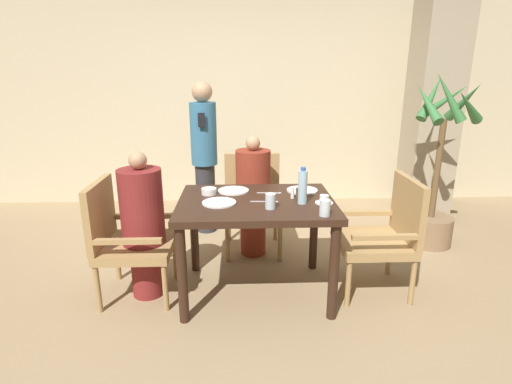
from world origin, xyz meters
TOP-DOWN VIEW (x-y plane):
  - ground_plane at (0.00, 0.00)m, footprint 16.00×16.00m
  - wall_back at (0.00, 2.43)m, footprint 8.00×0.06m
  - pillar_stone at (2.07, 1.67)m, footprint 0.49×0.49m
  - dining_table at (0.00, 0.00)m, footprint 1.16×0.89m
  - chair_left_side at (-1.00, 0.00)m, footprint 0.55×0.55m
  - diner_in_left_chair at (-0.85, 0.00)m, footprint 0.32×0.32m
  - chair_far_side at (0.00, 0.86)m, footprint 0.55×0.55m
  - diner_in_far_chair at (-0.00, 0.71)m, footprint 0.32×0.32m
  - chair_right_side at (1.00, 0.00)m, footprint 0.55×0.55m
  - standing_host at (-0.49, 1.31)m, footprint 0.27×0.31m
  - potted_palm at (1.80, 0.86)m, footprint 0.62×0.65m
  - plate_main_left at (0.38, 0.22)m, footprint 0.25×0.25m
  - plate_main_right at (-0.17, 0.24)m, footprint 0.25×0.25m
  - plate_dessert_center at (-0.27, -0.07)m, footprint 0.25×0.25m
  - teacup_with_saucer at (0.49, -0.10)m, footprint 0.13×0.13m
  - bowl_small at (-0.36, 0.17)m, footprint 0.12×0.12m
  - water_bottle at (0.33, -0.09)m, footprint 0.07×0.07m
  - glass_tall_near at (0.09, -0.20)m, footprint 0.07×0.07m
  - glass_tall_mid at (0.44, -0.36)m, footprint 0.07×0.07m
  - salt_shaker at (0.28, 0.04)m, footprint 0.03×0.03m
  - pepper_shaker at (0.32, 0.04)m, footprint 0.03×0.03m
  - fork_beside_plate at (0.13, 0.17)m, footprint 0.19×0.03m
  - knife_beside_plate at (0.07, -0.04)m, footprint 0.21×0.03m

SIDE VIEW (x-z plane):
  - ground_plane at x=0.00m, z-range 0.00..0.00m
  - chair_left_side at x=-1.00m, z-range 0.03..0.95m
  - chair_far_side at x=0.00m, z-range 0.03..0.95m
  - chair_right_side at x=1.00m, z-range 0.03..0.95m
  - diner_in_far_chair at x=0.00m, z-range 0.01..1.16m
  - diner_in_left_chair at x=-0.85m, z-range 0.01..1.16m
  - potted_palm at x=1.80m, z-range -0.26..1.45m
  - dining_table at x=0.00m, z-range 0.28..1.04m
  - fork_beside_plate at x=0.13m, z-range 0.77..0.77m
  - knife_beside_plate at x=0.07m, z-range 0.77..0.77m
  - plate_main_left at x=0.38m, z-range 0.77..0.78m
  - plate_main_right at x=-0.17m, z-range 0.77..0.78m
  - plate_dessert_center at x=-0.27m, z-range 0.77..0.78m
  - teacup_with_saucer at x=0.49m, z-range 0.76..0.82m
  - bowl_small at x=-0.36m, z-range 0.77..0.82m
  - pepper_shaker at x=0.32m, z-range 0.77..0.85m
  - salt_shaker at x=0.28m, z-range 0.77..0.85m
  - glass_tall_near at x=0.09m, z-range 0.77..0.88m
  - glass_tall_mid at x=0.44m, z-range 0.77..0.88m
  - standing_host at x=-0.49m, z-range 0.06..1.66m
  - water_bottle at x=0.33m, z-range 0.76..1.03m
  - pillar_stone at x=2.07m, z-range 0.00..2.70m
  - wall_back at x=0.00m, z-range 0.00..2.80m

